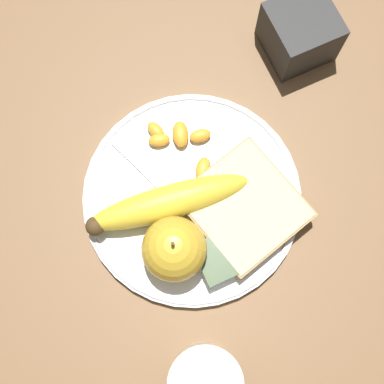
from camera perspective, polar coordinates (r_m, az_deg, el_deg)
The scene contains 14 objects.
ground_plane at distance 0.63m, azimuth 0.00°, elevation -0.68°, with size 3.00×3.00×0.00m, color brown.
plate at distance 0.62m, azimuth 0.00°, elevation -0.52°, with size 0.25×0.25×0.01m.
juice_glass at distance 0.57m, azimuth 1.33°, elevation -19.33°, with size 0.07×0.07×0.09m.
apple at distance 0.57m, azimuth -1.92°, elevation -6.12°, with size 0.07×0.07×0.08m.
banana at distance 0.59m, azimuth -2.60°, elevation -1.46°, with size 0.07×0.19×0.04m.
bread_slice at distance 0.60m, azimuth 5.60°, elevation -1.61°, with size 0.14×0.14×0.02m.
fork at distance 0.61m, azimuth -1.41°, elevation -1.09°, with size 0.17×0.08×0.00m.
jam_packet at distance 0.59m, azimuth 2.64°, elevation -7.21°, with size 0.05×0.04×0.02m.
orange_segment_0 at distance 0.63m, azimuth -1.24°, elevation 6.20°, with size 0.04×0.03×0.02m.
orange_segment_1 at distance 0.63m, azimuth -3.53°, elevation 5.54°, with size 0.02×0.03×0.01m.
orange_segment_2 at distance 0.63m, azimuth 0.89°, elevation 6.03°, with size 0.02×0.03×0.01m.
orange_segment_3 at distance 0.62m, azimuth 1.18°, elevation 2.54°, with size 0.03×0.03×0.02m.
orange_segment_4 at distance 0.63m, azimuth -3.88°, elevation 6.57°, with size 0.03×0.02×0.01m.
condiment_caddy at distance 0.68m, azimuth 11.42°, elevation 16.33°, with size 0.08×0.08×0.07m.
Camera 1 is at (0.13, -0.06, 0.61)m, focal length 50.00 mm.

